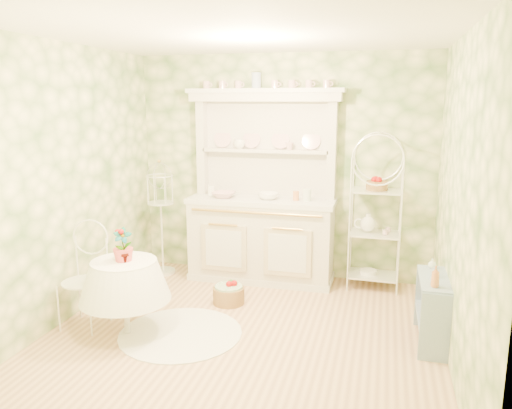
% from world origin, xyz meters
% --- Properties ---
extents(floor, '(3.60, 3.60, 0.00)m').
position_xyz_m(floor, '(0.00, 0.00, 0.00)').
color(floor, '#DAAF82').
rests_on(floor, ground).
extents(ceiling, '(3.60, 3.60, 0.00)m').
position_xyz_m(ceiling, '(0.00, 0.00, 2.70)').
color(ceiling, white).
rests_on(ceiling, floor).
extents(wall_left, '(3.60, 3.60, 0.00)m').
position_xyz_m(wall_left, '(-1.80, 0.00, 1.35)').
color(wall_left, '#F7EEB8').
rests_on(wall_left, floor).
extents(wall_right, '(3.60, 3.60, 0.00)m').
position_xyz_m(wall_right, '(1.80, 0.00, 1.35)').
color(wall_right, '#F7EEB8').
rests_on(wall_right, floor).
extents(wall_back, '(3.60, 3.60, 0.00)m').
position_xyz_m(wall_back, '(0.00, 1.80, 1.35)').
color(wall_back, '#F7EEB8').
rests_on(wall_back, floor).
extents(wall_front, '(3.60, 3.60, 0.00)m').
position_xyz_m(wall_front, '(0.00, -1.80, 1.35)').
color(wall_front, '#F7EEB8').
rests_on(wall_front, floor).
extents(kitchen_dresser, '(1.87, 0.61, 2.29)m').
position_xyz_m(kitchen_dresser, '(-0.20, 1.52, 1.15)').
color(kitchen_dresser, silver).
rests_on(kitchen_dresser, floor).
extents(bakers_rack, '(0.59, 0.43, 1.86)m').
position_xyz_m(bakers_rack, '(1.13, 1.58, 0.93)').
color(bakers_rack, white).
rests_on(bakers_rack, floor).
extents(side_shelf, '(0.32, 0.67, 0.56)m').
position_xyz_m(side_shelf, '(1.68, 0.31, 0.28)').
color(side_shelf, '#88A0BD').
rests_on(side_shelf, floor).
extents(round_table, '(0.78, 0.78, 0.73)m').
position_xyz_m(round_table, '(-1.06, -0.23, 0.36)').
color(round_table, white).
rests_on(round_table, floor).
extents(cafe_chair, '(0.48, 0.48, 0.90)m').
position_xyz_m(cafe_chair, '(-1.53, -0.18, 0.45)').
color(cafe_chair, white).
rests_on(cafe_chair, floor).
extents(birdcage_stand, '(0.39, 0.39, 1.50)m').
position_xyz_m(birdcage_stand, '(-1.46, 1.41, 0.75)').
color(birdcage_stand, white).
rests_on(birdcage_stand, floor).
extents(floor_basket, '(0.45, 0.45, 0.24)m').
position_xyz_m(floor_basket, '(-0.36, 0.70, 0.12)').
color(floor_basket, olive).
rests_on(floor_basket, floor).
extents(lace_rug, '(1.45, 1.45, 0.01)m').
position_xyz_m(lace_rug, '(-0.57, -0.11, 0.00)').
color(lace_rug, white).
rests_on(lace_rug, floor).
extents(bowl_floral, '(0.29, 0.29, 0.07)m').
position_xyz_m(bowl_floral, '(-0.65, 1.46, 1.02)').
color(bowl_floral, white).
rests_on(bowl_floral, kitchen_dresser).
extents(bowl_white, '(0.26, 0.26, 0.08)m').
position_xyz_m(bowl_white, '(-0.11, 1.49, 1.02)').
color(bowl_white, white).
rests_on(bowl_white, kitchen_dresser).
extents(cup_left, '(0.18, 0.18, 0.11)m').
position_xyz_m(cup_left, '(-0.52, 1.68, 1.61)').
color(cup_left, white).
rests_on(cup_left, kitchen_dresser).
extents(cup_right, '(0.10, 0.10, 0.09)m').
position_xyz_m(cup_right, '(0.11, 1.66, 1.61)').
color(cup_right, white).
rests_on(cup_right, kitchen_dresser).
extents(potted_geranium, '(0.20, 0.17, 0.32)m').
position_xyz_m(potted_geranium, '(-1.04, -0.26, 0.85)').
color(potted_geranium, '#3F7238').
rests_on(potted_geranium, round_table).
extents(bottle_amber, '(0.09, 0.09, 0.18)m').
position_xyz_m(bottle_amber, '(1.66, 0.08, 0.68)').
color(bottle_amber, '#D07D45').
rests_on(bottle_amber, side_shelf).
extents(bottle_blue, '(0.05, 0.05, 0.10)m').
position_xyz_m(bottle_blue, '(1.68, 0.34, 0.65)').
color(bottle_blue, '#9EADD3').
rests_on(bottle_blue, side_shelf).
extents(bottle_glass, '(0.10, 0.10, 0.10)m').
position_xyz_m(bottle_glass, '(1.68, 0.57, 0.65)').
color(bottle_glass, silver).
rests_on(bottle_glass, side_shelf).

